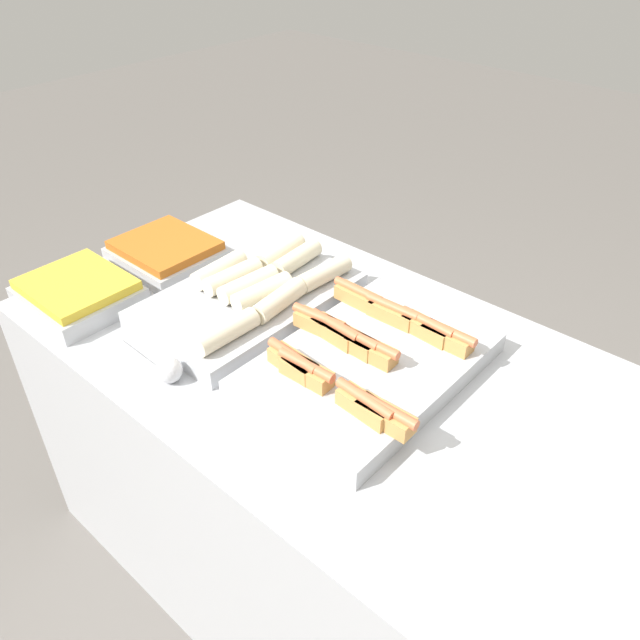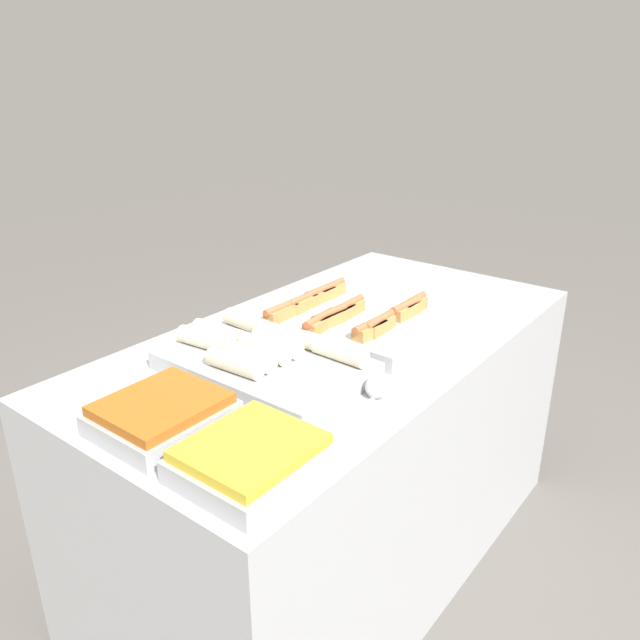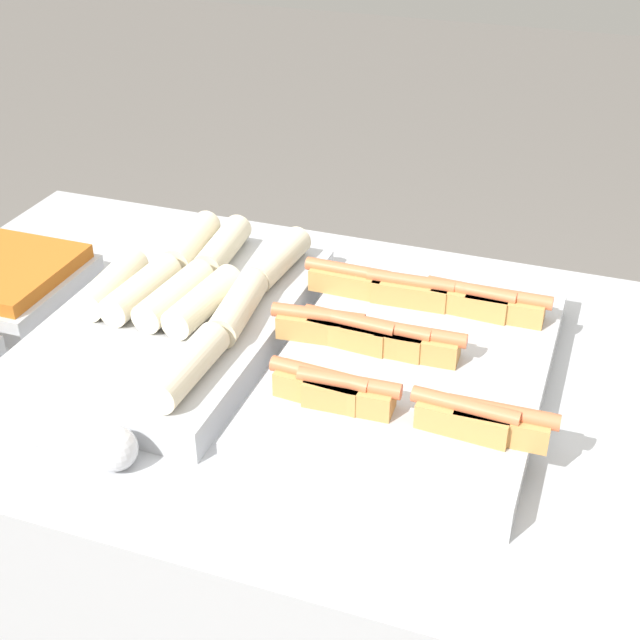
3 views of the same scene
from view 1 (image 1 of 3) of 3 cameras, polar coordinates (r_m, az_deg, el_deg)
name	(u,v)px [view 1 (image 1 of 3)]	position (r m, az deg, el deg)	size (l,w,h in m)	color
ground_plane	(341,575)	(2.11, 1.94, -22.26)	(12.00, 12.00, 0.00)	slate
counter	(344,484)	(1.76, 2.23, -14.79)	(1.71, 0.88, 0.86)	#B7BABF
tray_hotdogs	(368,361)	(1.41, 4.39, -3.71)	(0.45, 0.56, 0.10)	#B7BABF
tray_wraps	(253,295)	(1.62, -6.11, 2.29)	(0.35, 0.55, 0.10)	#B7BABF
tray_side_front	(78,293)	(1.75, -21.22, 2.32)	(0.28, 0.25, 0.07)	#B7BABF
tray_side_back	(166,253)	(1.86, -13.93, 5.93)	(0.28, 0.25, 0.07)	#B7BABF
serving_spoon_near	(167,369)	(1.44, -13.83, -4.37)	(0.24, 0.06, 0.06)	silver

